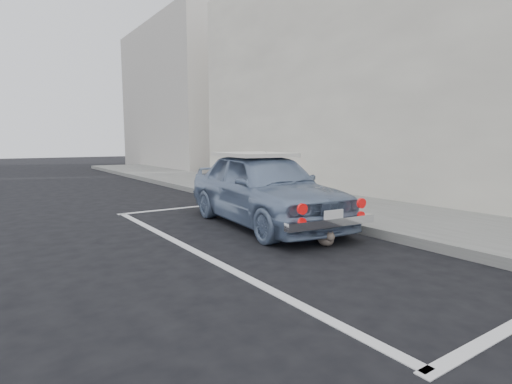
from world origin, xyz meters
The scene contains 8 objects.
ground centered at (0.00, 0.00, 0.00)m, with size 80.00×80.00×0.00m, color black.
sidewalk centered at (3.20, 2.00, 0.07)m, with size 2.80×40.00×0.15m, color slate.
shop_building centered at (6.33, 4.00, 3.49)m, with size 3.50×18.00×7.00m.
building_far centered at (6.35, 20.00, 4.00)m, with size 3.50×10.00×8.00m, color beige.
pline_front centered at (0.50, 6.50, 0.00)m, with size 3.00×0.12×0.01m, color silver.
pline_side centered at (-0.90, 3.00, 0.00)m, with size 0.12×7.00×0.01m, color silver.
retro_coupe centered at (0.96, 4.00, 0.68)m, with size 1.99×4.10×1.35m.
cat centered at (0.81, 2.22, 0.11)m, with size 0.29×0.45×0.25m.
Camera 1 is at (-3.24, -1.88, 1.52)m, focal length 28.00 mm.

